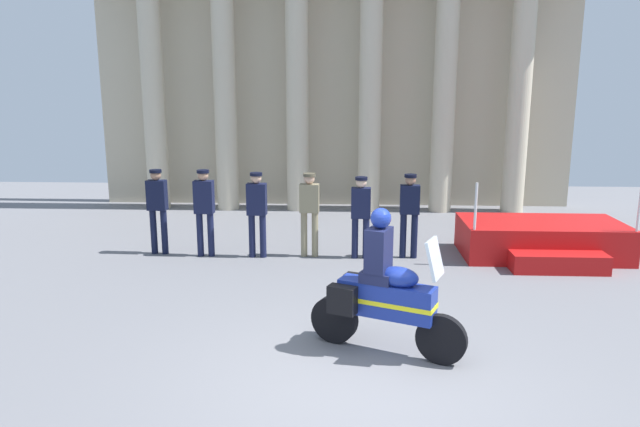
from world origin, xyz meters
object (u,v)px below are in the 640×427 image
officer_in_row_4 (361,211)px  motorcycle_with_rider (381,293)px  officer_in_row_2 (257,208)px  officer_in_row_5 (409,209)px  officer_in_row_0 (157,204)px  officer_in_row_1 (204,206)px  reviewing_stand (542,240)px  officer_in_row_3 (309,208)px

officer_in_row_4 → motorcycle_with_rider: motorcycle_with_rider is taller
officer_in_row_2 → officer_in_row_5: bearing=-176.1°
officer_in_row_0 → officer_in_row_2: size_ratio=1.01×
officer_in_row_2 → motorcycle_with_rider: 4.76m
officer_in_row_1 → officer_in_row_5: (4.08, 0.08, -0.04)m
officer_in_row_0 → officer_in_row_1: 1.00m
officer_in_row_4 → officer_in_row_5: (0.96, 0.07, 0.03)m
officer_in_row_1 → officer_in_row_5: 4.08m
officer_in_row_2 → motorcycle_with_rider: (2.24, -4.19, -0.22)m
reviewing_stand → officer_in_row_4: size_ratio=1.93×
officer_in_row_2 → officer_in_row_4: (2.06, 0.03, -0.05)m
reviewing_stand → officer_in_row_0: officer_in_row_0 is taller
reviewing_stand → officer_in_row_5: bearing=-175.9°
officer_in_row_2 → officer_in_row_5: size_ratio=1.02×
officer_in_row_3 → officer_in_row_0: bearing=1.0°
officer_in_row_4 → motorcycle_with_rider: bearing=94.4°
officer_in_row_0 → officer_in_row_3: 3.09m
motorcycle_with_rider → officer_in_row_0: bearing=158.0°
officer_in_row_4 → officer_in_row_5: officer_in_row_5 is taller
reviewing_stand → officer_in_row_0: 7.79m
officer_in_row_5 → officer_in_row_4: bearing=6.2°
officer_in_row_0 → officer_in_row_1: officer_in_row_1 is taller
officer_in_row_4 → officer_in_row_0: bearing=0.3°
reviewing_stand → officer_in_row_5: officer_in_row_5 is taller
officer_in_row_1 → officer_in_row_4: bearing=-178.0°
officer_in_row_3 → motorcycle_with_rider: bearing=107.6°
officer_in_row_5 → officer_in_row_2: bearing=3.9°
officer_in_row_1 → officer_in_row_4: size_ratio=1.07×
officer_in_row_5 → officer_in_row_3: bearing=2.0°
officer_in_row_4 → officer_in_row_5: bearing=-173.8°
officer_in_row_1 → officer_in_row_5: bearing=-177.0°
officer_in_row_3 → motorcycle_with_rider: motorcycle_with_rider is taller
officer_in_row_0 → officer_in_row_4: officer_in_row_0 is taller
officer_in_row_2 → motorcycle_with_rider: bearing=120.1°
officer_in_row_0 → officer_in_row_5: size_ratio=1.03×
reviewing_stand → motorcycle_with_rider: motorcycle_with_rider is taller
reviewing_stand → officer_in_row_5: size_ratio=1.88×
officer_in_row_0 → motorcycle_with_rider: motorcycle_with_rider is taller
officer_in_row_5 → motorcycle_with_rider: (-0.77, -4.30, -0.20)m
officer_in_row_0 → officer_in_row_2: bearing=177.7°
reviewing_stand → officer_in_row_5: 2.78m
reviewing_stand → motorcycle_with_rider: (-3.46, -4.49, 0.45)m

